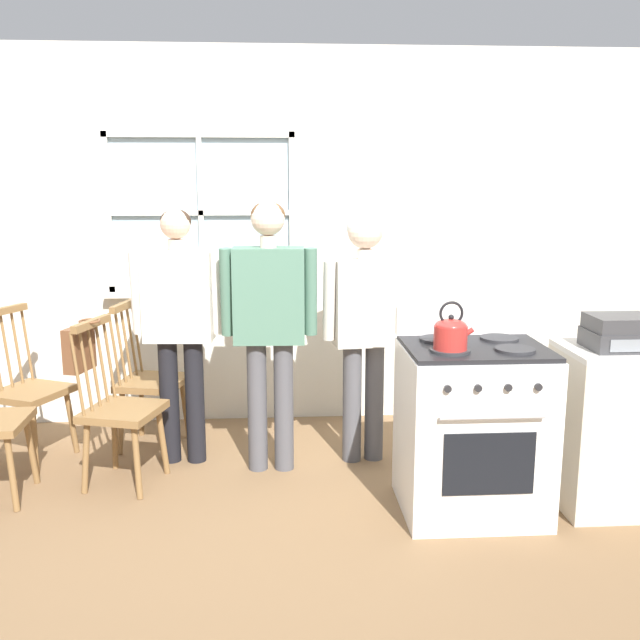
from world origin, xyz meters
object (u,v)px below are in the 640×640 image
at_px(handbag, 79,348).
at_px(stereo, 620,333).
at_px(chair_near_wall, 149,382).
at_px(person_teen_center, 269,311).
at_px(side_counter, 610,428).
at_px(stove, 472,427).
at_px(chair_by_window, 120,411).
at_px(potted_plant, 243,282).
at_px(kettle, 451,333).
at_px(chair_center_cluster, 28,392).
at_px(person_adult_right, 364,312).
at_px(person_elderly_left, 179,314).

bearing_deg(handbag, stereo, -10.65).
bearing_deg(chair_near_wall, person_teen_center, -106.33).
bearing_deg(side_counter, stove, 179.72).
xyz_separation_m(chair_by_window, potted_plant, (0.69, 1.06, 0.60)).
bearing_deg(chair_by_window, kettle, -92.32).
height_order(chair_center_cluster, person_adult_right, person_adult_right).
bearing_deg(chair_near_wall, kettle, -112.47).
bearing_deg(potted_plant, side_counter, -36.85).
distance_m(person_elderly_left, side_counter, 2.59).
bearing_deg(person_teen_center, person_elderly_left, 165.50).
height_order(person_adult_right, handbag, person_adult_right).
height_order(chair_center_cluster, handbag, same).
distance_m(chair_by_window, person_adult_right, 1.59).
relative_size(person_teen_center, side_counter, 1.84).
bearing_deg(person_elderly_left, stove, -22.16).
bearing_deg(person_teen_center, chair_by_window, -168.14).
height_order(chair_near_wall, person_adult_right, person_adult_right).
distance_m(person_adult_right, side_counter, 1.56).
bearing_deg(handbag, side_counter, -10.26).
distance_m(person_teen_center, kettle, 1.19).
bearing_deg(side_counter, person_elderly_left, 161.85).
distance_m(person_elderly_left, potted_plant, 0.83).
height_order(chair_by_window, stove, stove).
height_order(kettle, potted_plant, potted_plant).
relative_size(handbag, side_counter, 0.34).
distance_m(chair_by_window, stove, 2.02).
xyz_separation_m(person_elderly_left, stove, (1.65, -0.79, -0.49)).
bearing_deg(chair_center_cluster, chair_near_wall, -51.83).
bearing_deg(kettle, person_adult_right, 110.70).
xyz_separation_m(person_elderly_left, potted_plant, (0.37, 0.74, 0.09)).
xyz_separation_m(chair_by_window, kettle, (1.80, -0.60, 0.57)).
bearing_deg(chair_by_window, person_elderly_left, -29.11).
xyz_separation_m(chair_by_window, person_elderly_left, (0.32, 0.32, 0.51)).
distance_m(person_adult_right, potted_plant, 1.11).
relative_size(potted_plant, stereo, 0.68).
distance_m(chair_center_cluster, stereo, 3.57).
distance_m(chair_center_cluster, handbag, 0.68).
relative_size(person_teen_center, kettle, 6.71).
relative_size(person_adult_right, side_counter, 1.76).
relative_size(stove, kettle, 4.39).
height_order(chair_near_wall, handbag, same).
distance_m(chair_near_wall, person_adult_right, 1.53).
relative_size(chair_by_window, person_elderly_left, 0.62).
height_order(person_teen_center, handbag, person_teen_center).
bearing_deg(stove, handbag, 166.35).
height_order(person_teen_center, kettle, person_teen_center).
height_order(kettle, side_counter, kettle).
bearing_deg(chair_center_cluster, person_adult_right, -69.21).
height_order(potted_plant, stereo, potted_plant).
height_order(chair_by_window, stereo, stereo).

